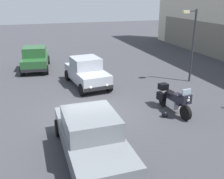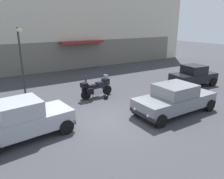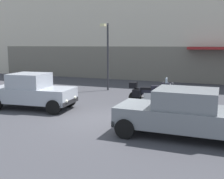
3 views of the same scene
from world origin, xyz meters
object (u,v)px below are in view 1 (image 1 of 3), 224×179
object	(u,v)px
car_sedan_far	(91,136)
streetlamp_curbside	(191,38)
helmet	(165,114)
motorcycle	(174,99)
car_wagon_end	(35,58)
car_hatchback_near	(87,72)

from	to	relation	value
car_sedan_far	streetlamp_curbside	xyz separation A→B (m)	(-6.00, 7.47, 1.86)
helmet	streetlamp_curbside	bearing A→B (deg)	137.34
helmet	motorcycle	bearing A→B (deg)	120.35
car_wagon_end	streetlamp_curbside	bearing A→B (deg)	-116.35
motorcycle	streetlamp_curbside	bearing A→B (deg)	133.50
car_hatchback_near	streetlamp_curbside	world-z (taller)	streetlamp_curbside
car_sedan_far	car_wagon_end	bearing A→B (deg)	5.51
helmet	car_hatchback_near	xyz separation A→B (m)	(-5.22, -2.30, 0.67)
car_sedan_far	streetlamp_curbside	distance (m)	9.76
car_wagon_end	streetlamp_curbside	xyz separation A→B (m)	(5.67, 8.71, 1.84)
helmet	streetlamp_curbside	world-z (taller)	streetlamp_curbside
car_sedan_far	helmet	bearing A→B (deg)	-63.00
helmet	streetlamp_curbside	distance (m)	6.05
motorcycle	streetlamp_curbside	xyz separation A→B (m)	(-3.69, 3.12, 2.02)
motorcycle	car_sedan_far	xyz separation A→B (m)	(2.31, -4.36, 0.16)
motorcycle	car_hatchback_near	bearing A→B (deg)	-155.42
helmet	car_sedan_far	size ratio (longest dim) A/B	0.06
motorcycle	streetlamp_curbside	size ratio (longest dim) A/B	0.53
motorcycle	car_hatchback_near	distance (m)	5.67
motorcycle	car_wagon_end	xyz separation A→B (m)	(-9.36, -5.59, 0.19)
car_hatchback_near	motorcycle	bearing A→B (deg)	24.53
helmet	car_sedan_far	world-z (taller)	car_sedan_far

